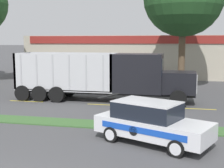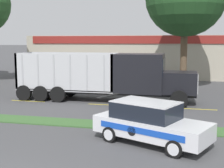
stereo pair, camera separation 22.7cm
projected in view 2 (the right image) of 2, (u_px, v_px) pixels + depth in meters
The scene contains 7 objects.
grass_verge at pixel (74, 123), 15.06m from camera, with size 120.00×1.36×0.06m, color #3D6633.
centre_line_3 at pixel (28, 101), 20.70m from camera, with size 2.40×0.14×0.01m, color yellow.
centre_line_4 at pixel (107, 105), 19.48m from camera, with size 2.40×0.14×0.01m, color yellow.
centre_line_5 at pixel (196, 109), 18.25m from camera, with size 2.40×0.14×0.01m, color yellow.
dump_truck_mid at pixel (121, 77), 20.38m from camera, with size 11.85×2.63×3.16m.
rally_car at pixel (150, 122), 12.08m from camera, with size 4.80×3.44×1.66m.
store_building_backdrop at pixel (176, 55), 37.25m from camera, with size 32.64×12.10×4.56m.
Camera 2 is at (5.13, -6.56, 3.94)m, focal length 50.00 mm.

